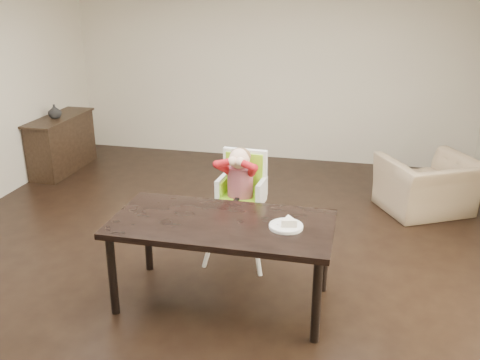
# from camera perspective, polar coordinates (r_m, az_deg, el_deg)

# --- Properties ---
(ground) EXTENTS (7.00, 7.00, 0.00)m
(ground) POSITION_cam_1_polar(r_m,az_deg,el_deg) (5.25, -3.88, -9.02)
(ground) COLOR black
(ground) RESTS_ON ground
(room_walls) EXTENTS (6.02, 7.02, 2.71)m
(room_walls) POSITION_cam_1_polar(r_m,az_deg,el_deg) (4.63, -4.43, 11.41)
(room_walls) COLOR beige
(room_walls) RESTS_ON ground
(dining_table) EXTENTS (1.80, 0.90, 0.75)m
(dining_table) POSITION_cam_1_polar(r_m,az_deg,el_deg) (4.38, -1.93, -5.37)
(dining_table) COLOR black
(dining_table) RESTS_ON ground
(high_chair) EXTENTS (0.50, 0.50, 1.14)m
(high_chair) POSITION_cam_1_polar(r_m,az_deg,el_deg) (5.05, 0.10, -0.12)
(high_chair) COLOR white
(high_chair) RESTS_ON ground
(plate) EXTENTS (0.33, 0.33, 0.08)m
(plate) POSITION_cam_1_polar(r_m,az_deg,el_deg) (4.24, 5.04, -4.76)
(plate) COLOR white
(plate) RESTS_ON dining_table
(armchair) EXTENTS (1.20, 1.06, 0.88)m
(armchair) POSITION_cam_1_polar(r_m,az_deg,el_deg) (6.61, 19.54, 0.36)
(armchair) COLOR #988060
(armchair) RESTS_ON ground
(sideboard) EXTENTS (0.44, 1.26, 0.79)m
(sideboard) POSITION_cam_1_polar(r_m,az_deg,el_deg) (8.08, -18.48, 3.71)
(sideboard) COLOR black
(sideboard) RESTS_ON ground
(vase) EXTENTS (0.22, 0.23, 0.18)m
(vase) POSITION_cam_1_polar(r_m,az_deg,el_deg) (7.89, -19.17, 6.91)
(vase) COLOR #99999E
(vase) RESTS_ON sideboard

